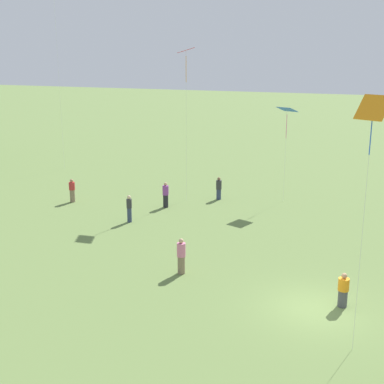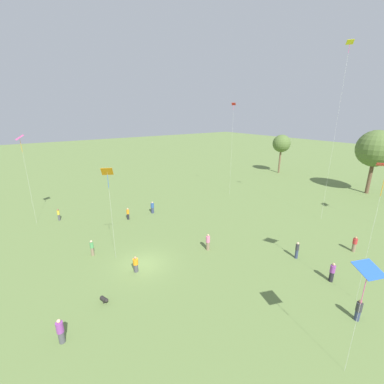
{
  "view_description": "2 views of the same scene",
  "coord_description": "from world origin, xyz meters",
  "px_view_note": "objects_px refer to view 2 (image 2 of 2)",
  "views": [
    {
      "loc": [
        -21.3,
        -2.65,
        10.71
      ],
      "look_at": [
        -1.49,
        5.05,
        5.07
      ],
      "focal_mm": 50.0,
      "sensor_mm": 36.0,
      "label": 1
    },
    {
      "loc": [
        20.29,
        -8.58,
        14.12
      ],
      "look_at": [
        0.67,
        5.23,
        6.54
      ],
      "focal_mm": 24.0,
      "sensor_mm": 36.0,
      "label": 2
    }
  ],
  "objects_px": {
    "kite_0": "(368,272)",
    "person_1": "(358,310)",
    "person_4": "(92,248)",
    "person_9": "(297,250)",
    "person_0": "(60,331)",
    "person_6": "(208,242)",
    "dog_0": "(104,299)",
    "person_3": "(136,264)",
    "person_10": "(128,214)",
    "person_5": "(332,272)",
    "kite_5": "(233,113)",
    "person_2": "(59,215)",
    "kite_2": "(20,141)",
    "kite_1": "(107,174)",
    "kite_4": "(347,61)",
    "person_7": "(152,208)",
    "person_8": "(355,244)"
  },
  "relations": [
    {
      "from": "person_9",
      "to": "person_10",
      "type": "xyz_separation_m",
      "value": [
        -18.95,
        -10.11,
        -0.07
      ]
    },
    {
      "from": "person_9",
      "to": "kite_4",
      "type": "bearing_deg",
      "value": -132.68
    },
    {
      "from": "person_1",
      "to": "kite_1",
      "type": "relative_size",
      "value": 0.18
    },
    {
      "from": "person_6",
      "to": "kite_5",
      "type": "height_order",
      "value": "kite_5"
    },
    {
      "from": "person_5",
      "to": "kite_5",
      "type": "height_order",
      "value": "kite_5"
    },
    {
      "from": "person_4",
      "to": "kite_2",
      "type": "xyz_separation_m",
      "value": [
        -12.43,
        -3.93,
        9.93
      ]
    },
    {
      "from": "person_1",
      "to": "kite_1",
      "type": "xyz_separation_m",
      "value": [
        -17.78,
        -11.16,
        7.8
      ]
    },
    {
      "from": "person_1",
      "to": "person_7",
      "type": "height_order",
      "value": "person_7"
    },
    {
      "from": "person_0",
      "to": "kite_1",
      "type": "height_order",
      "value": "kite_1"
    },
    {
      "from": "person_3",
      "to": "person_0",
      "type": "bearing_deg",
      "value": -147.16
    },
    {
      "from": "person_9",
      "to": "kite_1",
      "type": "relative_size",
      "value": 0.19
    },
    {
      "from": "person_7",
      "to": "kite_1",
      "type": "bearing_deg",
      "value": -19.66
    },
    {
      "from": "person_6",
      "to": "person_7",
      "type": "bearing_deg",
      "value": 55.92
    },
    {
      "from": "person_4",
      "to": "person_6",
      "type": "height_order",
      "value": "person_6"
    },
    {
      "from": "kite_0",
      "to": "person_1",
      "type": "bearing_deg",
      "value": 81.65
    },
    {
      "from": "kite_0",
      "to": "kite_4",
      "type": "height_order",
      "value": "kite_4"
    },
    {
      "from": "person_8",
      "to": "dog_0",
      "type": "height_order",
      "value": "person_8"
    },
    {
      "from": "person_0",
      "to": "kite_0",
      "type": "height_order",
      "value": "kite_0"
    },
    {
      "from": "person_7",
      "to": "person_9",
      "type": "xyz_separation_m",
      "value": [
        19.12,
        6.33,
        0.06
      ]
    },
    {
      "from": "person_1",
      "to": "person_5",
      "type": "relative_size",
      "value": 0.94
    },
    {
      "from": "person_3",
      "to": "person_5",
      "type": "distance_m",
      "value": 17.28
    },
    {
      "from": "person_6",
      "to": "dog_0",
      "type": "xyz_separation_m",
      "value": [
        1.74,
        -11.49,
        -0.53
      ]
    },
    {
      "from": "person_7",
      "to": "person_8",
      "type": "relative_size",
      "value": 1.01
    },
    {
      "from": "person_5",
      "to": "dog_0",
      "type": "xyz_separation_m",
      "value": [
        -8.58,
        -16.92,
        -0.52
      ]
    },
    {
      "from": "person_3",
      "to": "kite_0",
      "type": "xyz_separation_m",
      "value": [
        15.74,
        5.87,
        5.78
      ]
    },
    {
      "from": "person_1",
      "to": "person_10",
      "type": "height_order",
      "value": "person_1"
    },
    {
      "from": "person_3",
      "to": "person_10",
      "type": "distance_m",
      "value": 12.44
    },
    {
      "from": "person_4",
      "to": "person_9",
      "type": "xyz_separation_m",
      "value": [
        12.36,
        16.57,
        0.06
      ]
    },
    {
      "from": "person_0",
      "to": "dog_0",
      "type": "bearing_deg",
      "value": -165.95
    },
    {
      "from": "person_4",
      "to": "person_1",
      "type": "bearing_deg",
      "value": -40.31
    },
    {
      "from": "person_1",
      "to": "kite_4",
      "type": "height_order",
      "value": "kite_4"
    },
    {
      "from": "kite_4",
      "to": "kite_2",
      "type": "bearing_deg",
      "value": 64.73
    },
    {
      "from": "kite_5",
      "to": "person_3",
      "type": "bearing_deg",
      "value": 125.56
    },
    {
      "from": "person_2",
      "to": "person_10",
      "type": "bearing_deg",
      "value": 117.24
    },
    {
      "from": "person_10",
      "to": "person_0",
      "type": "bearing_deg",
      "value": 77.08
    },
    {
      "from": "kite_5",
      "to": "person_6",
      "type": "bearing_deg",
      "value": 137.96
    },
    {
      "from": "dog_0",
      "to": "person_9",
      "type": "bearing_deg",
      "value": 146.32
    },
    {
      "from": "person_4",
      "to": "kite_1",
      "type": "height_order",
      "value": "kite_1"
    },
    {
      "from": "person_5",
      "to": "kite_4",
      "type": "height_order",
      "value": "kite_4"
    },
    {
      "from": "person_2",
      "to": "kite_1",
      "type": "xyz_separation_m",
      "value": [
        13.51,
        3.06,
        7.8
      ]
    },
    {
      "from": "person_2",
      "to": "person_9",
      "type": "relative_size",
      "value": 0.93
    },
    {
      "from": "kite_1",
      "to": "kite_2",
      "type": "xyz_separation_m",
      "value": [
        -14.23,
        -5.7,
        2.13
      ]
    },
    {
      "from": "person_9",
      "to": "person_7",
      "type": "bearing_deg",
      "value": -42.81
    },
    {
      "from": "person_0",
      "to": "person_9",
      "type": "relative_size",
      "value": 1.01
    },
    {
      "from": "person_1",
      "to": "person_7",
      "type": "relative_size",
      "value": 0.98
    },
    {
      "from": "person_2",
      "to": "kite_0",
      "type": "height_order",
      "value": "kite_0"
    },
    {
      "from": "person_1",
      "to": "dog_0",
      "type": "bearing_deg",
      "value": -13.89
    },
    {
      "from": "person_0",
      "to": "kite_5",
      "type": "relative_size",
      "value": 0.12
    },
    {
      "from": "person_9",
      "to": "kite_2",
      "type": "xyz_separation_m",
      "value": [
        -24.78,
        -20.51,
        9.87
      ]
    },
    {
      "from": "person_4",
      "to": "kite_2",
      "type": "relative_size",
      "value": 0.15
    }
  ]
}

